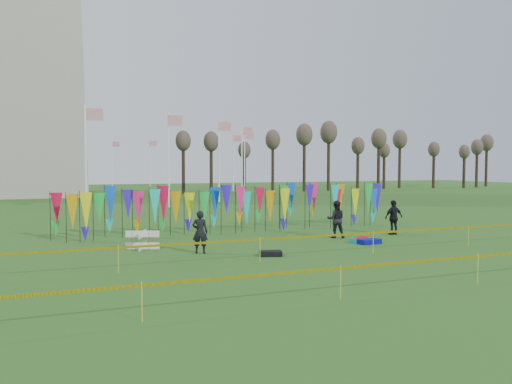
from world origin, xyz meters
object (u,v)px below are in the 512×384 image
object	(u,v)px
person_left	(200,232)
kite_bag_black	(271,253)
person_right	(394,217)
kite_bag_turquoise	(361,240)
kite_bag_red	(362,240)
person_mid	(336,219)
kite_bag_blue	(369,241)
box_kite	(142,240)

from	to	relation	value
person_left	kite_bag_black	bearing A→B (deg)	169.75
person_right	kite_bag_turquoise	xyz separation A→B (m)	(-2.98, -1.57, -0.78)
kite_bag_red	kite_bag_black	size ratio (longest dim) A/B	1.31
kite_bag_red	person_left	bearing A→B (deg)	-178.90
person_left	kite_bag_turquoise	world-z (taller)	person_left
kite_bag_turquoise	kite_bag_black	size ratio (longest dim) A/B	1.19
person_mid	kite_bag_red	bearing A→B (deg)	129.34
person_right	kite_bag_red	world-z (taller)	person_right
kite_bag_blue	kite_bag_red	bearing A→B (deg)	91.20
box_kite	kite_bag_red	distance (m)	9.80
kite_bag_turquoise	person_mid	bearing A→B (deg)	100.65
kite_bag_turquoise	kite_bag_blue	bearing A→B (deg)	-78.00
box_kite	kite_bag_turquoise	bearing A→B (deg)	-10.09
person_right	kite_bag_black	distance (m)	8.82
box_kite	person_left	distance (m)	2.71
person_mid	kite_bag_black	xyz separation A→B (m)	(-4.87, -3.33, -0.80)
person_left	person_right	xyz separation A→B (m)	(10.55, 1.66, 0.02)
kite_bag_blue	kite_bag_black	world-z (taller)	kite_bag_blue
kite_bag_blue	kite_bag_black	size ratio (longest dim) A/B	1.19
person_left	kite_bag_blue	size ratio (longest dim) A/B	1.67
box_kite	kite_bag_blue	world-z (taller)	box_kite
kite_bag_black	kite_bag_red	bearing A→B (deg)	18.00
person_right	kite_bag_red	bearing A→B (deg)	26.38
kite_bag_turquoise	kite_bag_red	distance (m)	0.11
person_mid	kite_bag_blue	distance (m)	2.36
person_left	kite_bag_black	distance (m)	2.95
box_kite	person_right	size ratio (longest dim) A/B	0.45
kite_bag_red	box_kite	bearing A→B (deg)	170.36
kite_bag_turquoise	box_kite	bearing A→B (deg)	169.91
box_kite	person_left	size ratio (longest dim) A/B	0.47
person_right	kite_bag_blue	distance (m)	3.63
kite_bag_turquoise	kite_bag_black	world-z (taller)	kite_bag_turquoise
person_left	kite_bag_turquoise	xyz separation A→B (m)	(7.58, 0.09, -0.75)
person_left	person_mid	distance (m)	7.47
person_right	kite_bag_black	world-z (taller)	person_right
person_mid	kite_bag_turquoise	bearing A→B (deg)	125.73
kite_bag_red	kite_bag_black	distance (m)	5.56
box_kite	kite_bag_black	xyz separation A→B (m)	(4.38, -3.36, -0.30)
box_kite	kite_bag_red	bearing A→B (deg)	-9.64
person_left	kite_bag_red	bearing A→B (deg)	-155.81
person_right	kite_bag_blue	size ratio (longest dim) A/B	1.71
person_mid	kite_bag_black	world-z (taller)	person_mid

